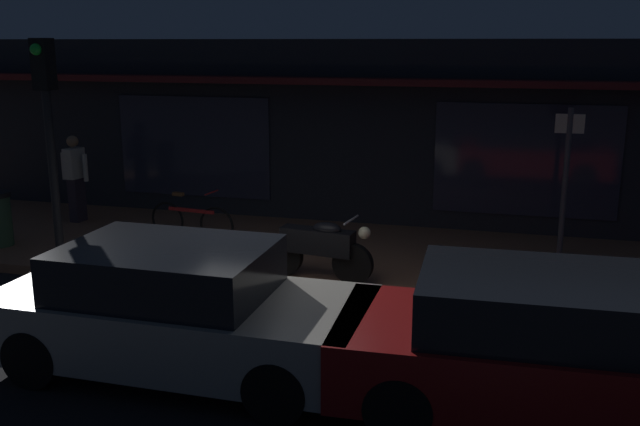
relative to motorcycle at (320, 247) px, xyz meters
name	(u,v)px	position (x,y,z in m)	size (l,w,h in m)	color
ground_plane	(262,327)	(-0.33, -1.59, -0.65)	(60.00, 60.00, 0.00)	black
sidewalk_slab	(322,255)	(-0.33, 1.41, -0.57)	(18.00, 4.00, 0.15)	brown
storefront_building	(365,129)	(-0.33, 4.80, 1.16)	(18.00, 3.30, 3.60)	black
motorcycle	(320,247)	(0.00, 0.00, 0.00)	(1.70, 0.55, 0.97)	black
bicycle_parked	(192,221)	(-2.70, 1.41, -0.14)	(1.65, 0.42, 0.91)	black
person_photographer	(75,177)	(-5.44, 2.13, 0.38)	(0.62, 0.41, 1.67)	#28232D
sign_post	(566,173)	(3.47, 2.21, 0.86)	(0.44, 0.09, 2.40)	#47474C
traffic_light_pole	(48,121)	(-3.64, -1.01, 1.83)	(0.24, 0.33, 3.60)	black
parked_car_near	(178,309)	(-0.81, -2.93, 0.06)	(4.12, 1.81, 1.42)	black
parked_car_far	(545,347)	(3.03, -2.91, 0.06)	(4.16, 1.90, 1.42)	black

